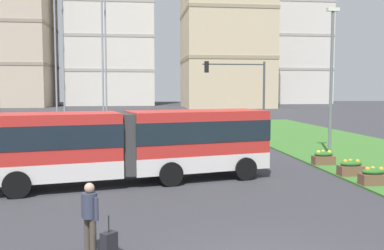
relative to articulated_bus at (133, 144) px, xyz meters
The scene contains 11 objects.
articulated_bus is the anchor object (origin of this frame).
car_black_sedan 13.21m from the articulated_bus, 103.92° to the left, with size 4.60×2.48×1.58m.
pedestrian_crossing 8.15m from the articulated_bus, 96.80° to the right, with size 0.44×0.44×1.74m.
rolling_suitcase 8.39m from the articulated_bus, 93.54° to the right, with size 0.42×0.42×0.97m.
flower_planter_2 9.96m from the articulated_bus, 11.85° to the right, with size 1.10×0.56×0.74m.
flower_planter_3 9.75m from the articulated_bus, ahead, with size 1.10×0.56×0.74m.
flower_planter_4 10.14m from the articulated_bus, 16.10° to the left, with size 1.10×0.56×0.74m.
traffic_light_far_right 14.71m from the articulated_bus, 57.74° to the left, with size 4.58×0.28×5.92m.
streetlight_median 13.52m from the articulated_bus, 28.33° to the left, with size 0.70×0.28×8.68m.
apartment_tower_westcentre 97.68m from the articulated_bus, 93.63° to the left, with size 20.96×20.05×40.27m.
apartment_tower_eastcentre 111.99m from the articulated_bus, 67.64° to the left, with size 20.68×18.89×35.71m.
Camera 1 is at (-2.69, -8.72, 3.95)m, focal length 40.91 mm.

